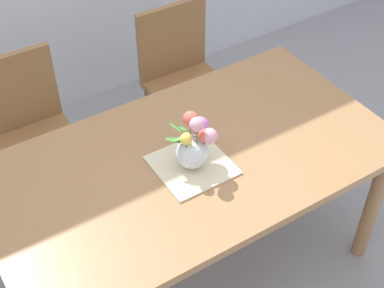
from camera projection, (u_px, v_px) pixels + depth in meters
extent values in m
plane|color=#939399|center=(191.00, 265.00, 2.81)|extent=(12.00, 12.00, 0.00)
cube|color=#9E7047|center=(191.00, 161.00, 2.32)|extent=(1.70, 0.93, 0.04)
cylinder|color=#9E7047|center=(373.00, 205.00, 2.64)|extent=(0.07, 0.07, 0.71)
cylinder|color=#9E7047|center=(1.00, 234.00, 2.51)|extent=(0.07, 0.07, 0.71)
cylinder|color=#9E7047|center=(271.00, 117.00, 3.11)|extent=(0.07, 0.07, 0.71)
cube|color=olive|center=(37.00, 148.00, 2.78)|extent=(0.42, 0.42, 0.04)
cylinder|color=olive|center=(91.00, 189.00, 2.89)|extent=(0.04, 0.04, 0.44)
cylinder|color=olive|center=(25.00, 218.00, 2.75)|extent=(0.04, 0.04, 0.44)
cylinder|color=olive|center=(64.00, 149.00, 3.12)|extent=(0.04, 0.04, 0.44)
cylinder|color=olive|center=(1.00, 174.00, 2.98)|extent=(0.04, 0.04, 0.44)
cube|color=olive|center=(14.00, 92.00, 2.74)|extent=(0.42, 0.04, 0.42)
cube|color=olive|center=(190.00, 90.00, 3.13)|extent=(0.42, 0.42, 0.04)
cylinder|color=olive|center=(233.00, 129.00, 3.25)|extent=(0.04, 0.04, 0.44)
cylinder|color=olive|center=(180.00, 151.00, 3.11)|extent=(0.04, 0.04, 0.44)
cylinder|color=olive|center=(200.00, 97.00, 3.48)|extent=(0.04, 0.04, 0.44)
cylinder|color=olive|center=(149.00, 116.00, 3.33)|extent=(0.04, 0.04, 0.44)
cube|color=olive|center=(172.00, 39.00, 3.10)|extent=(0.42, 0.04, 0.42)
cube|color=beige|center=(192.00, 165.00, 2.26)|extent=(0.30, 0.30, 0.01)
sphere|color=silver|center=(192.00, 152.00, 2.22)|extent=(0.13, 0.13, 0.13)
sphere|color=#B266C6|center=(200.00, 126.00, 2.20)|extent=(0.08, 0.08, 0.08)
cylinder|color=#478438|center=(200.00, 130.00, 2.22)|extent=(0.01, 0.01, 0.04)
sphere|color=#E55B4C|center=(205.00, 136.00, 2.16)|extent=(0.05, 0.05, 0.05)
cylinder|color=#478438|center=(205.00, 140.00, 2.17)|extent=(0.01, 0.01, 0.04)
sphere|color=#EA9EBC|center=(209.00, 136.00, 2.15)|extent=(0.06, 0.06, 0.06)
cylinder|color=#478438|center=(209.00, 140.00, 2.17)|extent=(0.01, 0.01, 0.04)
sphere|color=#EFD14C|center=(186.00, 139.00, 2.13)|extent=(0.05, 0.05, 0.05)
cylinder|color=#478438|center=(186.00, 144.00, 2.15)|extent=(0.01, 0.01, 0.05)
sphere|color=#E55B4C|center=(191.00, 118.00, 2.17)|extent=(0.06, 0.06, 0.06)
cylinder|color=#478438|center=(191.00, 126.00, 2.20)|extent=(0.01, 0.01, 0.08)
sphere|color=#EA9EBC|center=(197.00, 124.00, 2.10)|extent=(0.06, 0.06, 0.06)
cylinder|color=#478438|center=(197.00, 135.00, 2.14)|extent=(0.01, 0.01, 0.11)
ellipsoid|color=#478438|center=(182.00, 128.00, 2.20)|extent=(0.03, 0.07, 0.03)
ellipsoid|color=#478438|center=(176.00, 128.00, 2.19)|extent=(0.05, 0.07, 0.04)
ellipsoid|color=#478438|center=(174.00, 140.00, 2.16)|extent=(0.07, 0.05, 0.03)
ellipsoid|color=#478438|center=(180.00, 139.00, 2.15)|extent=(0.07, 0.05, 0.03)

